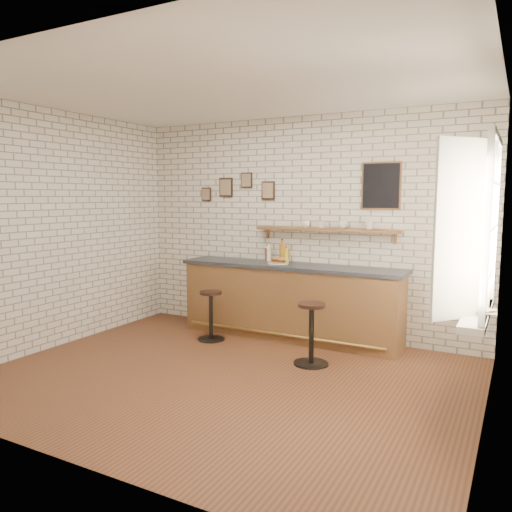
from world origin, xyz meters
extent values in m
plane|color=brown|center=(0.00, 0.00, 0.00)|extent=(5.00, 5.00, 0.00)
cube|color=brown|center=(-0.03, 1.70, 0.48)|extent=(3.00, 0.58, 0.96)
cube|color=#2D333A|center=(-0.03, 1.70, 0.98)|extent=(3.10, 0.62, 0.05)
cylinder|color=olive|center=(-0.03, 1.38, 0.12)|extent=(2.79, 0.04, 0.04)
cylinder|color=white|center=(-0.20, 1.69, 1.02)|extent=(0.28, 0.28, 0.01)
cylinder|color=#CA9047|center=(-0.15, 1.70, 1.02)|extent=(0.05, 0.05, 0.00)
cylinder|color=#CA9047|center=(-0.17, 1.68, 1.02)|extent=(0.05, 0.05, 0.00)
cylinder|color=#CA9047|center=(-0.30, 1.75, 1.02)|extent=(0.06, 0.06, 0.00)
cylinder|color=#CA9047|center=(-0.15, 1.74, 1.02)|extent=(0.06, 0.06, 0.00)
cylinder|color=#CA9047|center=(-0.32, 1.64, 1.02)|extent=(0.06, 0.06, 0.00)
cylinder|color=#CA9047|center=(-0.14, 1.70, 1.02)|extent=(0.04, 0.04, 0.00)
cylinder|color=#CA9047|center=(-0.20, 1.64, 1.02)|extent=(0.05, 0.05, 0.00)
cylinder|color=#CA9047|center=(-0.31, 1.61, 1.02)|extent=(0.04, 0.04, 0.00)
cylinder|color=#CA9047|center=(-0.34, 1.69, 1.02)|extent=(0.05, 0.05, 0.00)
cylinder|color=#CA9047|center=(-0.15, 1.64, 1.02)|extent=(0.06, 0.06, 0.00)
cylinder|color=#CA9047|center=(-0.30, 1.70, 1.02)|extent=(0.04, 0.04, 0.00)
cylinder|color=brown|center=(-0.46, 1.88, 1.10)|extent=(0.07, 0.07, 0.18)
cylinder|color=brown|center=(-0.46, 1.88, 1.21)|extent=(0.03, 0.03, 0.04)
cylinder|color=black|center=(-0.46, 1.88, 1.24)|extent=(0.03, 0.03, 0.01)
cylinder|color=white|center=(-0.45, 1.88, 1.11)|extent=(0.07, 0.07, 0.21)
cylinder|color=white|center=(-0.45, 1.88, 1.24)|extent=(0.02, 0.02, 0.05)
cylinder|color=black|center=(-0.45, 1.88, 1.27)|extent=(0.03, 0.03, 0.01)
cylinder|color=#9E6119|center=(-0.23, 1.88, 1.14)|extent=(0.08, 0.08, 0.25)
cylinder|color=#9E6119|center=(-0.23, 1.88, 1.29)|extent=(0.03, 0.03, 0.06)
cylinder|color=black|center=(-0.23, 1.88, 1.32)|extent=(0.03, 0.03, 0.01)
cylinder|color=gold|center=(-0.16, 1.88, 1.10)|extent=(0.07, 0.07, 0.17)
cylinder|color=gold|center=(-0.16, 1.88, 1.20)|extent=(0.03, 0.03, 0.03)
cylinder|color=maroon|center=(-0.16, 1.88, 1.22)|extent=(0.04, 0.04, 0.01)
cylinder|color=black|center=(-0.91, 1.10, 0.01)|extent=(0.37, 0.37, 0.02)
cylinder|color=black|center=(-0.91, 1.10, 0.32)|extent=(0.06, 0.06, 0.61)
cylinder|color=black|center=(-0.91, 1.10, 0.64)|extent=(0.31, 0.31, 0.04)
cylinder|color=black|center=(0.65, 0.81, 0.01)|extent=(0.40, 0.40, 0.02)
cylinder|color=black|center=(0.65, 0.81, 0.35)|extent=(0.06, 0.06, 0.65)
cylinder|color=black|center=(0.65, 0.81, 0.69)|extent=(0.38, 0.38, 0.04)
cube|color=brown|center=(0.40, 1.90, 1.48)|extent=(2.00, 0.18, 0.04)
cube|color=brown|center=(-0.50, 1.97, 1.40)|extent=(0.03, 0.04, 0.16)
cube|color=brown|center=(1.30, 1.97, 1.40)|extent=(0.03, 0.04, 0.16)
imported|color=white|center=(0.11, 1.90, 1.54)|extent=(0.15, 0.15, 0.09)
imported|color=white|center=(0.34, 1.90, 1.54)|extent=(0.12, 0.12, 0.08)
imported|color=white|center=(0.63, 1.90, 1.55)|extent=(0.14, 0.14, 0.10)
imported|color=white|center=(0.98, 1.90, 1.55)|extent=(0.14, 0.14, 0.10)
cube|color=black|center=(-1.20, 1.98, 2.05)|extent=(0.22, 0.02, 0.28)
cube|color=black|center=(-0.85, 1.98, 2.15)|extent=(0.18, 0.02, 0.22)
cube|color=black|center=(-0.50, 1.98, 2.00)|extent=(0.20, 0.02, 0.26)
cube|color=black|center=(-1.55, 1.98, 1.95)|extent=(0.16, 0.02, 0.20)
cube|color=black|center=(1.10, 1.98, 2.05)|extent=(0.46, 0.02, 0.56)
cube|color=white|center=(2.40, 0.30, 0.90)|extent=(0.20, 1.35, 0.06)
cube|color=white|center=(2.47, 0.30, 2.40)|extent=(0.05, 1.30, 0.06)
cube|color=white|center=(2.47, 0.30, 0.90)|extent=(0.05, 1.30, 0.06)
cube|color=white|center=(2.47, -0.30, 1.65)|extent=(0.05, 0.06, 1.50)
cube|color=white|center=(2.47, 0.90, 1.65)|extent=(0.05, 0.06, 1.50)
cube|color=white|center=(2.32, 0.00, 1.65)|extent=(0.40, 0.46, 1.46)
cube|color=white|center=(2.32, 0.60, 1.65)|extent=(0.40, 0.46, 1.46)
imported|color=tan|center=(2.38, 0.21, 0.94)|extent=(0.18, 0.24, 0.02)
imported|color=tan|center=(2.38, 0.21, 0.96)|extent=(0.24, 0.24, 0.02)
camera|label=1|loc=(2.71, -4.37, 1.92)|focal=35.00mm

